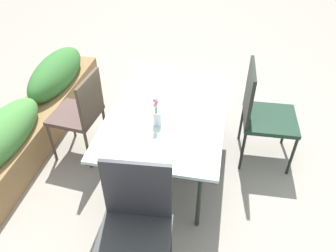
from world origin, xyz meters
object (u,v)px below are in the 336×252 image
Objects in this scene: chair_end_left at (135,225)px; chair_far_side at (81,111)px; flower_vase at (157,115)px; planter_box at (37,112)px; chair_near_right at (262,111)px; dining_table at (168,112)px.

chair_end_left is 1.41m from chair_far_side.
flower_vase is at bearing -103.59° from chair_far_side.
flower_vase is 1.56m from planter_box.
flower_vase reaches higher than chair_far_side.
flower_vase is 0.11× the size of planter_box.
chair_near_right is 3.78× the size of flower_vase.
flower_vase reaches higher than planter_box.
chair_near_right reaches higher than chair_far_side.
chair_far_side is at bearing -105.89° from planter_box.
dining_table is 1.10m from chair_end_left.
flower_vase is at bearing -59.10° from chair_near_right.
flower_vase is (-0.24, 0.05, 0.14)m from dining_table.
chair_near_right reaches higher than chair_end_left.
chair_far_side is at bearing 87.31° from dining_table.
dining_table is 1.64× the size of chair_far_side.
chair_near_right is 2.30m from planter_box.
dining_table is at bearing -98.32° from planter_box.
chair_end_left is 1.66m from chair_near_right.
chair_near_right is (0.33, -0.83, -0.11)m from dining_table.
chair_near_right is at bearing -68.05° from dining_table.
chair_end_left is (-1.09, 0.01, -0.10)m from dining_table.
planter_box is (1.31, 1.45, -0.25)m from chair_end_left.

